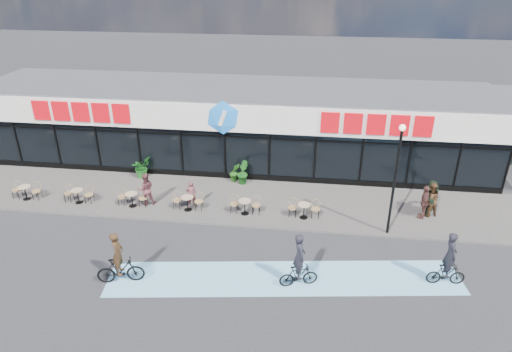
% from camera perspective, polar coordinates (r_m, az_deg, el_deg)
% --- Properties ---
extents(ground, '(120.00, 120.00, 0.00)m').
position_cam_1_polar(ground, '(20.39, -7.54, -9.03)').
color(ground, '#28282B').
rests_on(ground, ground).
extents(sidewalk, '(44.00, 5.00, 0.10)m').
position_cam_1_polar(sidewalk, '(24.08, -4.91, -2.89)').
color(sidewalk, '#54504A').
rests_on(sidewalk, ground).
extents(bike_lane, '(14.17, 4.13, 0.01)m').
position_cam_1_polar(bike_lane, '(18.64, 3.56, -12.60)').
color(bike_lane, '#7AC1E6').
rests_on(bike_lane, ground).
extents(building, '(30.60, 6.57, 4.75)m').
position_cam_1_polar(building, '(28.03, -2.78, 6.54)').
color(building, black).
rests_on(building, ground).
extents(lamp_post, '(0.28, 0.28, 5.23)m').
position_cam_1_polar(lamp_post, '(20.54, 17.10, 0.56)').
color(lamp_post, black).
rests_on(lamp_post, sidewalk).
extents(bistro_set_1, '(1.54, 0.62, 0.90)m').
position_cam_1_polar(bistro_set_1, '(26.60, -26.79, -1.63)').
color(bistro_set_1, tan).
rests_on(bistro_set_1, sidewalk).
extents(bistro_set_2, '(1.54, 0.62, 0.90)m').
position_cam_1_polar(bistro_set_2, '(25.13, -21.30, -2.10)').
color(bistro_set_2, tan).
rests_on(bistro_set_2, sidewalk).
extents(bistro_set_3, '(1.54, 0.62, 0.90)m').
position_cam_1_polar(bistro_set_3, '(23.92, -15.19, -2.60)').
color(bistro_set_3, tan).
rests_on(bistro_set_3, sidewalk).
extents(bistro_set_4, '(1.54, 0.62, 0.90)m').
position_cam_1_polar(bistro_set_4, '(23.01, -8.50, -3.11)').
color(bistro_set_4, tan).
rests_on(bistro_set_4, sidewalk).
extents(bistro_set_5, '(1.54, 0.62, 0.90)m').
position_cam_1_polar(bistro_set_5, '(22.44, -1.37, -3.61)').
color(bistro_set_5, tan).
rests_on(bistro_set_5, sidewalk).
extents(bistro_set_6, '(1.54, 0.62, 0.90)m').
position_cam_1_polar(bistro_set_6, '(22.23, 6.02, -4.06)').
color(bistro_set_6, tan).
rests_on(bistro_set_6, sidewalk).
extents(potted_plant_left, '(1.14, 1.24, 1.17)m').
position_cam_1_polar(potted_plant_left, '(26.87, -14.15, 1.07)').
color(potted_plant_left, '#1B5F1B').
rests_on(potted_plant_left, sidewalk).
extents(potted_plant_mid, '(0.65, 0.77, 1.31)m').
position_cam_1_polar(potted_plant_mid, '(25.29, -1.71, 0.47)').
color(potted_plant_mid, '#184F16').
rests_on(potted_plant_mid, sidewalk).
extents(potted_plant_right, '(0.73, 0.67, 1.08)m').
position_cam_1_polar(potted_plant_right, '(25.61, -2.69, 0.50)').
color(potted_plant_right, '#28611B').
rests_on(potted_plant_right, sidewalk).
extents(patron_left, '(0.62, 0.51, 1.45)m').
position_cam_1_polar(patron_left, '(23.08, -8.10, -2.23)').
color(patron_left, brown).
rests_on(patron_left, sidewalk).
extents(patron_right, '(1.04, 0.95, 1.73)m').
position_cam_1_polar(patron_right, '(23.68, -13.60, -1.59)').
color(patron_right, brown).
rests_on(patron_right, sidewalk).
extents(pedestrian_a, '(0.73, 1.09, 1.73)m').
position_cam_1_polar(pedestrian_a, '(23.29, 20.31, -3.05)').
color(pedestrian_a, '#512E29').
rests_on(pedestrian_a, sidewalk).
extents(pedestrian_b, '(1.07, 1.72, 1.77)m').
position_cam_1_polar(pedestrian_b, '(23.83, 21.04, -2.44)').
color(pedestrian_b, black).
rests_on(pedestrian_b, sidewalk).
extents(pedestrian_c, '(1.05, 0.95, 1.78)m').
position_cam_1_polar(pedestrian_c, '(23.56, 20.97, -2.75)').
color(pedestrian_c, '#492F1A').
rests_on(pedestrian_c, sidewalk).
extents(cyclist_a, '(1.58, 0.85, 2.34)m').
position_cam_1_polar(cyclist_a, '(17.78, 5.40, -11.13)').
color(cyclist_a, black).
rests_on(cyclist_a, ground).
extents(cyclist_b, '(1.52, 0.72, 2.33)m').
position_cam_1_polar(cyclist_b, '(19.24, 22.89, -10.14)').
color(cyclist_b, black).
rests_on(cyclist_b, ground).
extents(cyclist_c, '(1.90, 0.95, 2.26)m').
position_cam_1_polar(cyclist_c, '(18.69, -16.68, -10.59)').
color(cyclist_c, black).
rests_on(cyclist_c, ground).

